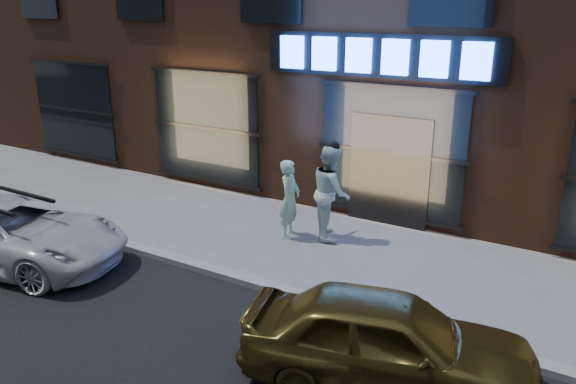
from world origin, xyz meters
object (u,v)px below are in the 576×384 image
Objects in this scene: white_suv at (12,233)px; gold_sedan at (387,340)px; man_bowtie at (290,199)px; man_cap at (331,192)px.

white_suv is 7.26m from gold_sedan.
man_bowtie reaches higher than white_suv.
white_suv is (-3.76, -3.73, -0.22)m from man_bowtie.
gold_sedan is at bearing -101.11° from white_suv.
gold_sedan reaches higher than white_suv.
white_suv is at bearing 100.86° from man_cap.
gold_sedan is (7.25, 0.23, 0.03)m from white_suv.
man_bowtie is at bearing -58.18° from white_suv.
man_cap reaches higher than gold_sedan.
man_cap reaches higher than man_bowtie.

